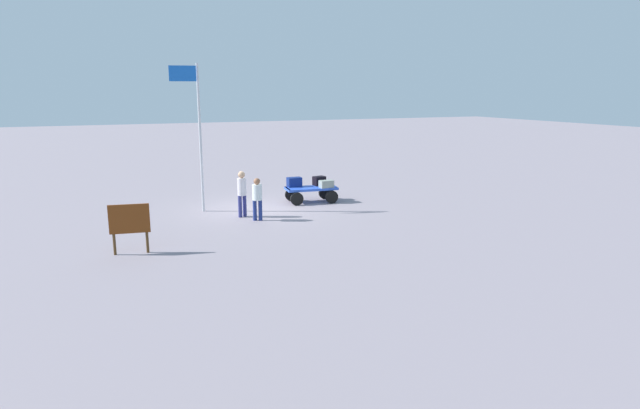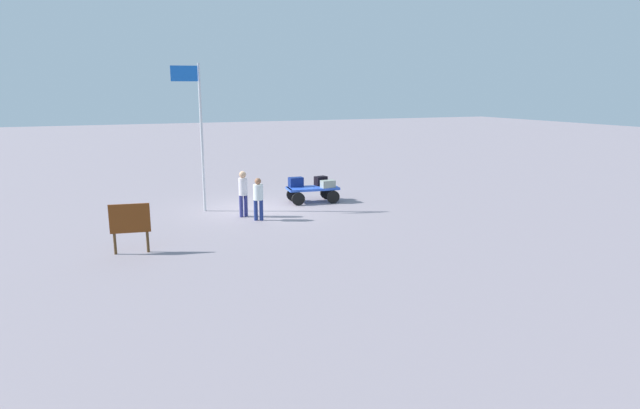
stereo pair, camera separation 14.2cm
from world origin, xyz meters
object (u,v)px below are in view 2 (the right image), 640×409
luggage_cart (312,191)px  worker_lead (258,196)px  flagpole (198,125)px  signboard (130,221)px  suitcase_maroon (296,182)px  suitcase_navy (321,181)px  suitcase_dark (328,184)px  worker_trailing (243,190)px

luggage_cart → worker_lead: 3.80m
flagpole → signboard: (2.90, 4.77, -2.42)m
suitcase_maroon → signboard: 8.63m
luggage_cart → suitcase_navy: size_ratio=4.08×
suitcase_navy → suitcase_dark: (-0.07, 0.61, -0.04)m
flagpole → suitcase_dark: bearing=175.8°
suitcase_navy → worker_trailing: bearing=24.5°
worker_trailing → suitcase_maroon: bearing=-145.9°
worker_lead → suitcase_dark: bearing=-151.7°
signboard → suitcase_dark: bearing=-151.6°
luggage_cart → signboard: signboard is taller
suitcase_maroon → worker_trailing: size_ratio=0.34×
luggage_cart → suitcase_dark: suitcase_dark is taller
luggage_cart → worker_lead: (3.01, 2.26, 0.45)m
suitcase_navy → worker_trailing: size_ratio=0.32×
suitcase_navy → suitcase_dark: suitcase_navy is taller
flagpole → worker_trailing: bearing=129.7°
worker_lead → signboard: (4.53, 2.45, 0.04)m
suitcase_maroon → flagpole: flagpole is taller
flagpole → suitcase_navy: bearing=-177.5°
worker_trailing → suitcase_dark: bearing=-163.7°
suitcase_navy → flagpole: flagpole is taller
suitcase_navy → suitcase_maroon: suitcase_maroon is taller
worker_lead → flagpole: size_ratio=0.28×
suitcase_maroon → flagpole: (4.05, 0.34, 2.53)m
worker_trailing → flagpole: (1.28, -1.54, 2.36)m
suitcase_navy → signboard: (8.04, 4.99, 0.11)m
worker_trailing → signboard: size_ratio=1.18×
luggage_cart → flagpole: 5.48m
luggage_cart → suitcase_navy: bearing=-151.4°
suitcase_dark → worker_lead: worker_lead is taller
luggage_cart → suitcase_navy: (-0.50, -0.27, 0.37)m
suitcase_navy → suitcase_dark: size_ratio=0.94×
suitcase_dark → signboard: 9.22m
suitcase_navy → worker_lead: worker_lead is taller
suitcase_navy → worker_trailing: worker_trailing is taller
worker_trailing → signboard: (4.17, 3.23, -0.06)m
suitcase_dark → suitcase_maroon: suitcase_maroon is taller
luggage_cart → worker_lead: bearing=36.9°
suitcase_maroon → worker_lead: bearing=47.6°
signboard → flagpole: bearing=-121.3°
worker_trailing → flagpole: size_ratio=0.31×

